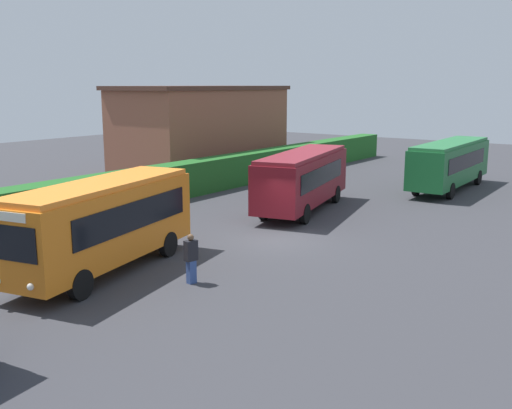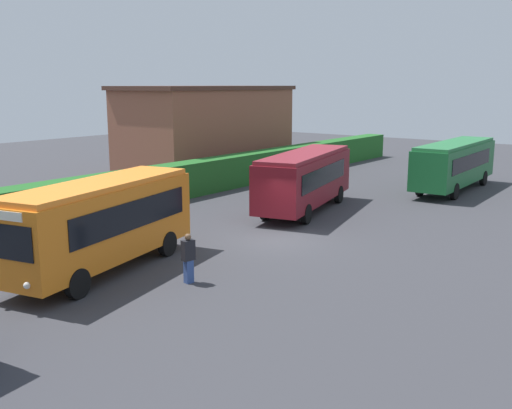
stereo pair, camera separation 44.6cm
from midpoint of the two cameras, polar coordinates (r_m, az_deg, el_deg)
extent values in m
plane|color=#38383D|center=(26.18, 1.50, -3.44)|extent=(101.35, 101.35, 0.00)
cube|color=orange|center=(22.12, -15.14, -1.72)|extent=(8.85, 4.20, 2.59)
cube|color=orange|center=(21.85, -15.33, 1.84)|extent=(8.56, 3.96, 0.20)
cube|color=black|center=(21.57, -12.19, -1.06)|extent=(6.50, 1.51, 1.04)
cube|color=black|center=(23.03, -17.07, -0.52)|extent=(6.50, 1.51, 1.04)
cube|color=black|center=(18.99, -23.20, -3.46)|extent=(0.47, 1.91, 1.09)
cube|color=silver|center=(18.81, -23.40, -1.09)|extent=(0.33, 1.28, 0.28)
cylinder|color=black|center=(19.85, -17.21, -7.39)|extent=(1.04, 0.49, 1.00)
cylinder|color=black|center=(21.28, -21.70, -6.42)|extent=(1.04, 0.49, 1.00)
cylinder|color=black|center=(23.91, -8.99, -3.79)|extent=(1.04, 0.49, 1.00)
cylinder|color=black|center=(25.11, -13.20, -3.22)|extent=(1.04, 0.49, 1.00)
sphere|color=silver|center=(18.87, -21.55, -7.40)|extent=(0.22, 0.22, 0.22)
cube|color=maroon|center=(31.95, 4.14, 2.51)|extent=(9.63, 4.45, 2.43)
cube|color=maroon|center=(31.77, 4.18, 4.85)|extent=(9.32, 4.21, 0.20)
cube|color=black|center=(32.03, 1.94, 3.08)|extent=(7.10, 1.71, 0.97)
cube|color=black|center=(31.27, 6.06, 2.82)|extent=(7.10, 1.71, 0.97)
cube|color=black|center=(36.34, 6.52, 4.02)|extent=(0.49, 1.90, 1.02)
cube|color=silver|center=(36.25, 6.55, 5.19)|extent=(0.34, 1.28, 0.28)
cylinder|color=black|center=(35.21, 3.95, 1.26)|extent=(1.04, 0.50, 1.00)
cylinder|color=black|center=(34.59, 7.36, 1.01)|extent=(1.04, 0.50, 1.00)
cylinder|color=black|center=(29.89, 0.35, -0.56)|extent=(1.04, 0.50, 1.00)
cylinder|color=black|center=(29.15, 4.30, -0.90)|extent=(1.04, 0.50, 1.00)
sphere|color=silver|center=(36.70, 5.51, 2.29)|extent=(0.22, 0.22, 0.22)
sphere|color=silver|center=(36.34, 7.48, 2.15)|extent=(0.22, 0.22, 0.22)
cube|color=#19602D|center=(40.22, 17.90, 3.80)|extent=(10.19, 2.59, 2.38)
cube|color=#27723C|center=(40.08, 18.01, 5.62)|extent=(9.88, 2.40, 0.20)
cube|color=black|center=(40.25, 16.20, 4.32)|extent=(7.90, 0.26, 0.95)
cube|color=black|center=(39.58, 19.42, 4.00)|extent=(7.90, 0.26, 0.95)
cube|color=black|center=(45.05, 19.80, 4.82)|extent=(0.09, 1.90, 1.00)
cube|color=silver|center=(44.98, 19.87, 5.73)|extent=(0.08, 1.27, 0.28)
cylinder|color=black|center=(43.67, 17.67, 2.74)|extent=(1.01, 0.31, 1.00)
cylinder|color=black|center=(43.12, 20.35, 2.46)|extent=(1.01, 0.31, 1.00)
cylinder|color=black|center=(37.76, 14.87, 1.60)|extent=(1.01, 0.31, 1.00)
cylinder|color=black|center=(37.13, 17.93, 1.26)|extent=(1.01, 0.31, 1.00)
sphere|color=silver|center=(45.36, 18.94, 3.49)|extent=(0.22, 0.22, 0.22)
sphere|color=silver|center=(45.04, 20.49, 3.33)|extent=(0.22, 0.22, 0.22)
cube|color=#334C8C|center=(20.66, -6.87, -6.46)|extent=(0.32, 0.29, 0.82)
cube|color=black|center=(20.44, -6.92, -4.43)|extent=(0.48, 0.35, 0.71)
sphere|color=brown|center=(20.31, -6.95, -3.15)|extent=(0.22, 0.22, 0.22)
cube|color=silver|center=(31.84, -0.68, 0.08)|extent=(0.29, 0.29, 0.88)
cube|color=silver|center=(31.69, -0.68, 1.54)|extent=(0.43, 0.34, 0.77)
sphere|color=tan|center=(31.60, -0.68, 2.44)|extent=(0.24, 0.24, 0.24)
cube|color=#216023|center=(32.89, -13.69, 1.18)|extent=(62.67, 1.59, 2.07)
cube|color=brown|center=(46.20, -5.49, 7.02)|extent=(13.86, 6.55, 6.33)
cube|color=#4C2D23|center=(46.06, -5.57, 11.14)|extent=(14.42, 6.81, 0.30)
cone|color=orange|center=(30.52, -10.55, -0.88)|extent=(0.36, 0.36, 0.60)
camera|label=1|loc=(0.22, -90.50, -0.10)|focal=41.48mm
camera|label=2|loc=(0.22, 89.50, 0.10)|focal=41.48mm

